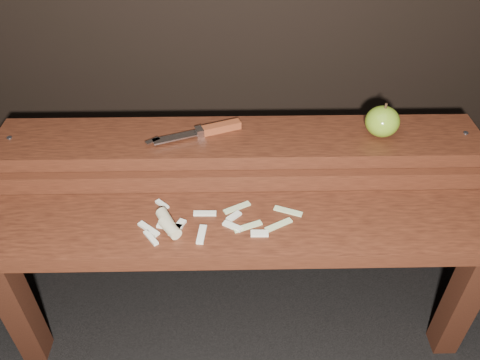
{
  "coord_description": "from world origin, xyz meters",
  "views": [
    {
      "loc": [
        -0.02,
        -0.78,
        1.15
      ],
      "look_at": [
        0.0,
        0.06,
        0.45
      ],
      "focal_mm": 35.0,
      "sensor_mm": 36.0,
      "label": 1
    }
  ],
  "objects_px": {
    "apple": "(382,121)",
    "bench_front_tier": "(241,247)",
    "knife": "(210,130)",
    "bench_rear_tier": "(239,165)"
  },
  "relations": [
    {
      "from": "apple",
      "to": "bench_front_tier",
      "type": "bearing_deg",
      "value": -146.25
    },
    {
      "from": "bench_front_tier",
      "to": "knife",
      "type": "height_order",
      "value": "knife"
    },
    {
      "from": "apple",
      "to": "knife",
      "type": "xyz_separation_m",
      "value": [
        -0.42,
        0.01,
        -0.03
      ]
    },
    {
      "from": "bench_front_tier",
      "to": "apple",
      "type": "xyz_separation_m",
      "value": [
        0.35,
        0.23,
        0.18
      ]
    },
    {
      "from": "apple",
      "to": "knife",
      "type": "bearing_deg",
      "value": 178.28
    },
    {
      "from": "bench_rear_tier",
      "to": "apple",
      "type": "xyz_separation_m",
      "value": [
        0.35,
        0.0,
        0.12
      ]
    },
    {
      "from": "bench_rear_tier",
      "to": "knife",
      "type": "xyz_separation_m",
      "value": [
        -0.07,
        0.02,
        0.1
      ]
    },
    {
      "from": "bench_front_tier",
      "to": "knife",
      "type": "distance_m",
      "value": 0.3
    },
    {
      "from": "bench_rear_tier",
      "to": "apple",
      "type": "distance_m",
      "value": 0.37
    },
    {
      "from": "apple",
      "to": "knife",
      "type": "distance_m",
      "value": 0.42
    }
  ]
}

